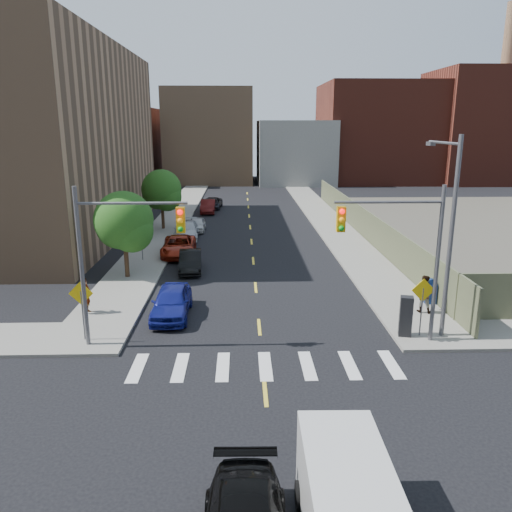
{
  "coord_description": "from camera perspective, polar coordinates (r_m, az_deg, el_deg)",
  "views": [
    {
      "loc": [
        -0.81,
        -14.17,
        9.38
      ],
      "look_at": [
        0.01,
        13.77,
        2.0
      ],
      "focal_mm": 35.0,
      "sensor_mm": 36.0,
      "label": 1
    }
  ],
  "objects": [
    {
      "name": "bg_bldg_east",
      "position": [
        89.15,
        13.52,
        13.51
      ],
      "size": [
        18.0,
        18.0,
        16.0
      ],
      "primitive_type": "cube",
      "color": "#592319",
      "rests_on": "ground"
    },
    {
      "name": "pedestrian_east",
      "position": [
        26.62,
        18.59,
        -4.1
      ],
      "size": [
        1.14,
        1.03,
        1.93
      ],
      "primitive_type": "imported",
      "rotation": [
        0.0,
        0.0,
        2.76
      ],
      "color": "gray",
      "rests_on": "sidewalk_ne"
    },
    {
      "name": "parked_car_black",
      "position": [
        33.13,
        -7.5,
        -0.58
      ],
      "size": [
        1.72,
        4.17,
        1.34
      ],
      "primitive_type": "imported",
      "rotation": [
        0.0,
        0.0,
        0.07
      ],
      "color": "black",
      "rests_on": "ground"
    },
    {
      "name": "ground",
      "position": [
        17.02,
        1.39,
        -18.67
      ],
      "size": [
        160.0,
        160.0,
        0.0
      ],
      "primitive_type": "plane",
      "color": "black",
      "rests_on": "ground"
    },
    {
      "name": "warn_sign_ne",
      "position": [
        23.37,
        18.51,
        -4.43
      ],
      "size": [
        1.06,
        0.06,
        2.83
      ],
      "color": "#59595E",
      "rests_on": "ground"
    },
    {
      "name": "cargo_van",
      "position": [
        12.47,
        10.56,
        -26.64
      ],
      "size": [
        2.12,
        4.92,
        2.24
      ],
      "rotation": [
        0.0,
        0.0,
        -0.02
      ],
      "color": "silver",
      "rests_on": "ground"
    },
    {
      "name": "parked_car_red",
      "position": [
        37.17,
        -8.83,
        1.13
      ],
      "size": [
        2.61,
        5.24,
        1.43
      ],
      "primitive_type": "imported",
      "rotation": [
        0.0,
        0.0,
        0.05
      ],
      "color": "maroon",
      "rests_on": "ground"
    },
    {
      "name": "pedestrian_west",
      "position": [
        26.53,
        -18.87,
        -4.28
      ],
      "size": [
        0.55,
        0.74,
        1.85
      ],
      "primitive_type": "imported",
      "rotation": [
        0.0,
        0.0,
        1.4
      ],
      "color": "gray",
      "rests_on": "sidewalk_nw"
    },
    {
      "name": "sidewalk_nw",
      "position": [
        56.87,
        -8.71,
        5.2
      ],
      "size": [
        3.5,
        73.0,
        0.15
      ],
      "primitive_type": "cube",
      "color": "gray",
      "rests_on": "ground"
    },
    {
      "name": "bg_bldg_midwest",
      "position": [
        86.35,
        -5.28,
        13.48
      ],
      "size": [
        14.0,
        16.0,
        15.0
      ],
      "primitive_type": "cube",
      "color": "#8C6B4C",
      "rests_on": "ground"
    },
    {
      "name": "parked_car_maroon",
      "position": [
        55.02,
        -5.49,
        5.67
      ],
      "size": [
        1.58,
        4.4,
        1.45
      ],
      "primitive_type": "imported",
      "rotation": [
        0.0,
        0.0,
        0.01
      ],
      "color": "#470F0E",
      "rests_on": "ground"
    },
    {
      "name": "parked_car_blue",
      "position": [
        25.48,
        -9.63,
        -5.17
      ],
      "size": [
        1.84,
        4.54,
        1.54
      ],
      "primitive_type": "imported",
      "rotation": [
        0.0,
        0.0,
        0.0
      ],
      "color": "navy",
      "rests_on": "ground"
    },
    {
      "name": "mailbox",
      "position": [
        28.08,
        19.33,
        -3.84
      ],
      "size": [
        0.57,
        0.44,
        1.36
      ],
      "rotation": [
        0.0,
        0.0,
        -0.03
      ],
      "color": "navy",
      "rests_on": "sidewalk_ne"
    },
    {
      "name": "payphone",
      "position": [
        23.45,
        16.75,
        -6.61
      ],
      "size": [
        0.64,
        0.56,
        1.85
      ],
      "primitive_type": "cube",
      "rotation": [
        0.0,
        0.0,
        -0.23
      ],
      "color": "black",
      "rests_on": "sidewalk_ne"
    },
    {
      "name": "signal_nw",
      "position": [
        21.39,
        -15.65,
        1.12
      ],
      "size": [
        4.59,
        0.3,
        7.0
      ],
      "color": "#59595E",
      "rests_on": "ground"
    },
    {
      "name": "fence_north",
      "position": [
        44.19,
        12.0,
        3.86
      ],
      "size": [
        0.12,
        44.0,
        2.5
      ],
      "primitive_type": "cube",
      "color": "#626547",
      "rests_on": "ground"
    },
    {
      "name": "sidewalk_ne",
      "position": [
        57.09,
        6.99,
        5.3
      ],
      "size": [
        3.5,
        73.0,
        0.15
      ],
      "primitive_type": "cube",
      "color": "gray",
      "rests_on": "ground"
    },
    {
      "name": "parked_car_silver",
      "position": [
        42.77,
        -7.96,
        2.96
      ],
      "size": [
        2.26,
        5.05,
        1.44
      ],
      "primitive_type": "imported",
      "rotation": [
        0.0,
        0.0,
        0.05
      ],
      "color": "#B1B5B9",
      "rests_on": "ground"
    },
    {
      "name": "signal_ne",
      "position": [
        21.83,
        16.49,
        1.33
      ],
      "size": [
        4.59,
        0.3,
        7.0
      ],
      "color": "#59595E",
      "rests_on": "ground"
    },
    {
      "name": "tree_west_far",
      "position": [
        46.17,
        -10.72,
        7.19
      ],
      "size": [
        3.66,
        3.64,
        5.52
      ],
      "color": "#332114",
      "rests_on": "ground"
    },
    {
      "name": "bg_bldg_fareast",
      "position": [
        92.69,
        23.75,
        13.35
      ],
      "size": [
        14.0,
        16.0,
        18.0
      ],
      "primitive_type": "cube",
      "color": "#592319",
      "rests_on": "ground"
    },
    {
      "name": "bg_bldg_center",
      "position": [
        84.75,
        4.38,
        11.78
      ],
      "size": [
        12.0,
        16.0,
        10.0
      ],
      "primitive_type": "cube",
      "color": "gray",
      "rests_on": "ground"
    },
    {
      "name": "warn_sign_midwest",
      "position": [
        35.65,
        -12.97,
        2.45
      ],
      "size": [
        1.06,
        0.06,
        2.83
      ],
      "color": "#59595E",
      "rests_on": "ground"
    },
    {
      "name": "warn_sign_nw",
      "position": [
        23.04,
        -19.32,
        -4.77
      ],
      "size": [
        1.06,
        0.06,
        2.83
      ],
      "color": "#59595E",
      "rests_on": "ground"
    },
    {
      "name": "streetlight_ne",
      "position": [
        23.29,
        21.14,
        3.5
      ],
      "size": [
        0.25,
        3.7,
        9.0
      ],
      "color": "#59595E",
      "rests_on": "ground"
    },
    {
      "name": "tree_west_near",
      "position": [
        31.62,
        -14.84,
        3.54
      ],
      "size": [
        3.66,
        3.64,
        5.52
      ],
      "color": "#332114",
      "rests_on": "ground"
    },
    {
      "name": "parked_car_grey",
      "position": [
        57.99,
        -5.05,
        6.04
      ],
      "size": [
        2.38,
        4.59,
        1.24
      ],
      "primitive_type": "imported",
      "rotation": [
        0.0,
        0.0,
        -0.07
      ],
      "color": "black",
      "rests_on": "ground"
    },
    {
      "name": "bg_bldg_west",
      "position": [
        86.87,
        -16.17,
        11.99
      ],
      "size": [
        14.0,
        18.0,
        12.0
      ],
      "primitive_type": "cube",
      "color": "#592319",
      "rests_on": "ground"
    },
    {
      "name": "smokestack",
      "position": [
        94.55,
        26.35,
        16.13
      ],
      "size": [
        1.8,
        1.8,
        28.0
      ],
      "primitive_type": "cylinder",
      "color": "#8C6B4C",
      "rests_on": "ground"
    },
    {
      "name": "parked_car_white",
      "position": [
        45.6,
        -6.74,
        3.61
      ],
      "size": [
        1.5,
        3.64,
        1.24
      ],
      "primitive_type": "imported",
      "rotation": [
        0.0,
        0.0,
        0.01
      ],
      "color": "silver",
      "rests_on": "ground"
    }
  ]
}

